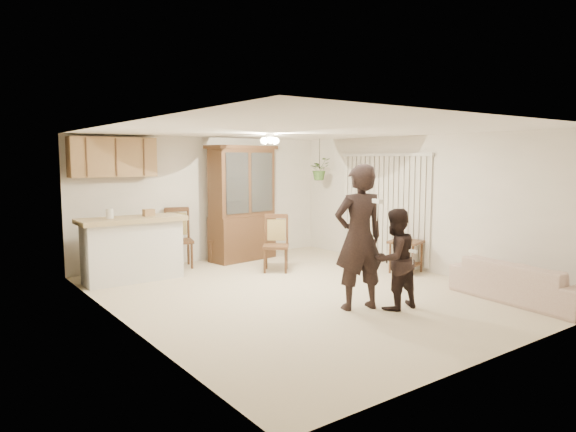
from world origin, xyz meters
TOP-DOWN VIEW (x-y plane):
  - floor at (0.00, 0.00)m, footprint 6.50×6.50m
  - ceiling at (0.00, 0.00)m, footprint 5.50×6.50m
  - wall_back at (0.00, 3.25)m, footprint 5.50×0.02m
  - wall_front at (0.00, -3.25)m, footprint 5.50×0.02m
  - wall_left at (-2.75, 0.00)m, footprint 0.02×6.50m
  - wall_right at (2.75, 0.00)m, footprint 0.02×6.50m
  - breakfast_bar at (-1.85, 2.35)m, footprint 1.60×0.55m
  - bar_top at (-1.85, 2.35)m, footprint 1.75×0.70m
  - upper_cabinets at (-1.90, 3.07)m, footprint 1.50×0.34m
  - vertical_blinds at (2.71, 0.90)m, footprint 0.06×2.30m
  - ceiling_fixture at (0.20, 1.20)m, footprint 0.36×0.36m
  - hanging_plant at (2.30, 2.40)m, footprint 0.43×0.37m
  - plant_cord at (2.30, 2.40)m, footprint 0.01×0.01m
  - sofa at (2.28, -2.26)m, footprint 0.87×1.92m
  - adult at (0.09, -1.12)m, footprint 0.75×0.59m
  - child at (0.49, -1.42)m, footprint 0.68×0.54m
  - china_hutch at (0.62, 2.84)m, footprint 1.55×0.77m
  - side_table at (2.38, 0.01)m, footprint 0.68×0.68m
  - chair_bar at (-0.76, 2.89)m, footprint 0.63×0.63m
  - chair_hutch_left at (0.53, 1.51)m, footprint 0.65×0.65m
  - chair_hutch_right at (0.17, 2.84)m, footprint 0.60×0.60m
  - controller_adult at (-0.04, -1.57)m, footprint 0.10×0.18m
  - controller_child at (0.47, -1.74)m, footprint 0.04×0.12m

SIDE VIEW (x-z plane):
  - floor at x=0.00m, z-range 0.00..0.00m
  - chair_hutch_right at x=0.17m, z-range -0.22..0.77m
  - chair_hutch_left at x=0.53m, z-range -0.23..0.82m
  - side_table at x=2.38m, z-range -0.02..0.64m
  - chair_bar at x=-0.76m, z-range -0.25..0.89m
  - sofa at x=2.28m, z-range 0.00..0.73m
  - breakfast_bar at x=-1.85m, z-range 0.00..1.00m
  - child at x=0.49m, z-range 0.00..1.35m
  - controller_child at x=0.47m, z-range 0.84..0.88m
  - adult at x=0.09m, z-range 0.00..1.80m
  - bar_top at x=-1.85m, z-range 1.01..1.09m
  - vertical_blinds at x=2.71m, z-range 0.05..2.15m
  - china_hutch at x=0.62m, z-range -0.01..2.32m
  - wall_back at x=0.00m, z-range 0.00..2.50m
  - wall_front at x=0.00m, z-range 0.00..2.50m
  - wall_left at x=-2.75m, z-range 0.00..2.50m
  - wall_right at x=2.75m, z-range 0.00..2.50m
  - controller_adult at x=-0.04m, z-range 1.51..1.56m
  - hanging_plant at x=2.30m, z-range 1.61..2.09m
  - upper_cabinets at x=-1.90m, z-range 1.75..2.45m
  - plant_cord at x=2.30m, z-range 1.85..2.50m
  - ceiling_fixture at x=0.20m, z-range 2.30..2.50m
  - ceiling at x=0.00m, z-range 2.49..2.51m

